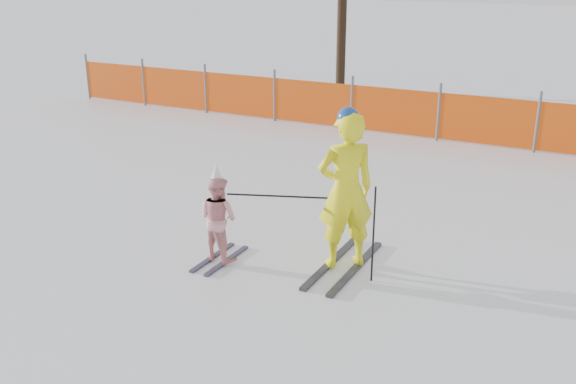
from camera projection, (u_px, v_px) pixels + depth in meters
name	position (u px, v px, depth m)	size (l,w,h in m)	color
ground	(269.00, 282.00, 7.72)	(120.00, 120.00, 0.00)	white
adult	(346.00, 190.00, 7.78)	(0.85, 1.67, 2.06)	black
child	(218.00, 218.00, 8.11)	(0.60, 0.96, 1.30)	black
ski_poles	(323.00, 214.00, 7.75)	(1.84, 0.50, 1.21)	black
safety_fence	(365.00, 108.00, 14.45)	(16.75, 0.06, 1.25)	#595960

